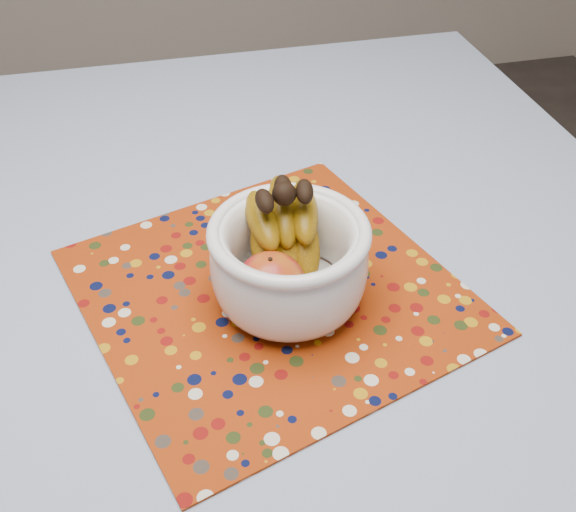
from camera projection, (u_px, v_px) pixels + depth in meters
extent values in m
cube|color=brown|center=(207.00, 280.00, 0.92)|extent=(1.20, 1.20, 0.04)
cylinder|color=brown|center=(403.00, 218.00, 1.65)|extent=(0.06, 0.06, 0.71)
cylinder|color=brown|center=(556.00, 330.00, 1.52)|extent=(0.04, 0.04, 0.47)
cube|color=slate|center=(205.00, 266.00, 0.90)|extent=(1.32, 1.32, 0.01)
cube|color=#8A2907|center=(270.00, 291.00, 0.85)|extent=(0.55, 0.55, 0.00)
cylinder|color=white|center=(289.00, 297.00, 0.83)|extent=(0.10, 0.10, 0.01)
cylinder|color=white|center=(289.00, 291.00, 0.83)|extent=(0.14, 0.14, 0.01)
torus|color=white|center=(289.00, 232.00, 0.77)|extent=(0.19, 0.19, 0.02)
ellipsoid|color=maroon|center=(271.00, 284.00, 0.78)|extent=(0.08, 0.08, 0.07)
sphere|color=black|center=(284.00, 194.00, 0.78)|extent=(0.03, 0.03, 0.03)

